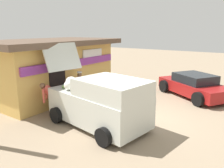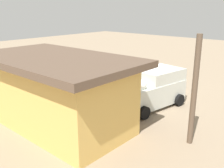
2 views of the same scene
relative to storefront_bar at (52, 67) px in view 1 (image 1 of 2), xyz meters
name	(u,v)px [view 1 (image 1 of 2)]	position (x,y,z in m)	size (l,w,h in m)	color
ground_plane	(137,118)	(-0.27, -5.21, -1.54)	(60.00, 60.00, 0.00)	gray
storefront_bar	(52,67)	(0.00, 0.00, 0.00)	(7.09, 4.06, 2.97)	#E0B259
delivery_van	(100,102)	(-1.69, -4.45, -0.62)	(2.64, 4.51, 2.93)	silver
parked_sedan	(194,86)	(4.13, -6.24, -0.96)	(3.62, 4.26, 1.21)	maroon
vendor_standing	(80,86)	(-0.33, -2.22, -0.63)	(0.48, 0.48, 1.60)	navy
customer_bending	(51,96)	(-2.04, -2.22, -0.68)	(0.71, 0.73, 1.40)	#4C4C51
unloaded_banana_pile	(54,102)	(-1.18, -1.31, -1.32)	(0.83, 0.80, 0.47)	silver
paint_bucket	(125,90)	(2.61, -2.90, -1.34)	(0.32, 0.32, 0.39)	#BF3F33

